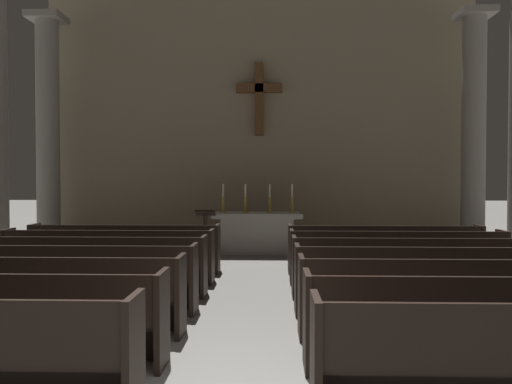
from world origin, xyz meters
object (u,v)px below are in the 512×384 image
Objects in this scene: pew_right_row_2 at (499,322)px; altar at (258,232)px; pew_right_row_7 at (384,249)px; column_left_fourth at (48,136)px; pew_left_row_7 at (125,248)px; pew_right_row_4 at (433,280)px; column_right_fourth at (474,135)px; candlestick_outer_right at (292,203)px; lectern at (205,236)px; candlestick_outer_left at (223,203)px; pew_right_row_6 at (397,257)px; pew_left_row_6 at (109,256)px; pew_right_row_5 at (413,267)px; candlestick_inner_left at (245,203)px; pew_left_row_5 at (88,265)px; pew_right_row_3 at (460,298)px; pew_left_row_3 at (27,295)px; candlestick_inner_right at (270,203)px.

pew_right_row_2 is 8.25m from altar.
column_left_fourth is (-7.94, 3.07, 2.46)m from pew_right_row_7.
pew_left_row_7 is 5.08m from pew_right_row_7.
pew_right_row_4 is 1.69× the size of altar.
pew_right_row_7 is 4.86m from column_right_fourth.
candlestick_outer_right is 0.61× the size of lectern.
candlestick_outer_left is at bearing 57.58° from pew_left_row_7.
pew_left_row_6 is at bearing 180.00° from pew_right_row_6.
pew_right_row_5 is at bearing -70.36° from candlestick_outer_right.
pew_right_row_4 is 5.29× the size of candlestick_inner_left.
lectern is at bearing -20.72° from column_left_fourth.
candlestick_inner_left is at bearing 116.19° from pew_right_row_4.
lectern is at bearing -103.52° from candlestick_outer_left.
pew_left_row_5 is 5.49m from pew_right_row_3.
pew_left_row_3 is 7.27m from altar.
pew_left_row_6 and pew_left_row_7 have the same top height.
pew_right_row_2 is at bearing -77.85° from candlestick_outer_right.
candlestick_inner_left is (-2.84, 4.74, 0.76)m from pew_right_row_5.
pew_left_row_6 and pew_right_row_5 have the same top height.
pew_right_row_4 is 1.00× the size of pew_right_row_7.
pew_left_row_6 is (0.00, 1.04, 0.00)m from pew_left_row_5.
pew_left_row_5 is at bearing 180.00° from pew_right_row_5.
pew_right_row_6 is at bearing 90.00° from pew_right_row_4.
column_right_fourth is at bearing 68.44° from pew_right_row_3.
pew_left_row_6 is at bearing -124.47° from altar.
lectern is at bearing 128.80° from pew_right_row_4.
pew_right_row_3 is 3.11m from pew_right_row_6.
pew_left_row_5 and pew_left_row_6 have the same top height.
candlestick_outer_left is at bearing 70.36° from pew_left_row_5.
pew_right_row_7 is 3.25m from candlestick_outer_right.
candlestick_inner_left reaches higher than pew_left_row_7.
candlestick_inner_right reaches higher than pew_right_row_5.
pew_right_row_4 is at bearing -66.26° from altar.
pew_left_row_5 is 3.81m from lectern.
pew_right_row_2 is 7.60m from lectern.
pew_right_row_6 is at bearing -34.20° from lectern.
column_right_fourth reaches higher than pew_left_row_3.
pew_right_row_2 is at bearing -31.49° from pew_left_row_5.
candlestick_outer_right is at bearing 103.94° from pew_right_row_3.
lectern reaches higher than pew_right_row_6.
column_left_fourth is (-2.86, 7.23, 2.46)m from pew_left_row_3.
candlestick_inner_left is (-2.84, 2.66, 0.76)m from pew_right_row_7.
pew_right_row_3 is 0.62× the size of column_left_fourth.
pew_right_row_3 is at bearing -22.22° from pew_left_row_5.
pew_right_row_2 is at bearing -90.00° from pew_right_row_3.
pew_right_row_2 is 2.08m from pew_right_row_4.
column_right_fourth is 7.14m from lectern.
pew_right_row_4 is at bearing -90.00° from pew_right_row_5.
pew_left_row_3 and pew_right_row_6 have the same top height.
candlestick_inner_right is at bearing 108.21° from pew_right_row_3.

